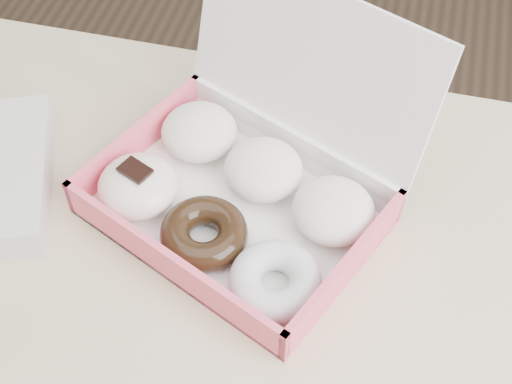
# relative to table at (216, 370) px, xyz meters

# --- Properties ---
(table) EXTENTS (1.20, 0.80, 0.75)m
(table) POSITION_rel_table_xyz_m (0.00, 0.00, 0.00)
(table) COLOR #CBB485
(table) RESTS_ON ground
(donut_box) EXTENTS (0.38, 0.36, 0.21)m
(donut_box) POSITION_rel_table_xyz_m (-0.01, 0.16, 0.11)
(donut_box) COLOR white
(donut_box) RESTS_ON table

